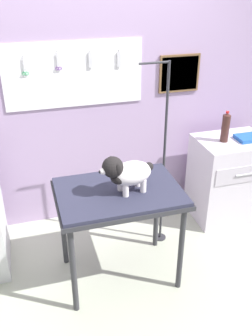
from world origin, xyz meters
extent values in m
cube|color=#A8AE99|center=(0.00, 0.00, -0.02)|extent=(4.40, 4.00, 0.04)
cube|color=#A78CB5|center=(0.00, 1.28, 1.15)|extent=(4.00, 0.06, 2.30)
cube|color=white|center=(-0.17, 1.24, 1.47)|extent=(1.22, 0.02, 0.57)
cylinder|color=gray|center=(-0.58, 1.23, 1.65)|extent=(0.01, 0.02, 0.01)
cube|color=silver|center=(-0.59, 1.22, 1.58)|extent=(0.01, 0.00, 0.11)
cube|color=silver|center=(-0.58, 1.22, 1.58)|extent=(0.01, 0.00, 0.11)
torus|color=#39A362|center=(-0.60, 1.22, 1.51)|extent=(0.03, 0.01, 0.03)
torus|color=#39A362|center=(-0.57, 1.22, 1.51)|extent=(0.03, 0.01, 0.03)
cylinder|color=gray|center=(-0.31, 1.23, 1.67)|extent=(0.01, 0.02, 0.01)
cube|color=silver|center=(-0.31, 1.22, 1.60)|extent=(0.01, 0.00, 0.11)
cube|color=silver|center=(-0.30, 1.22, 1.60)|extent=(0.01, 0.00, 0.11)
torus|color=#6D3C90|center=(-0.32, 1.22, 1.53)|extent=(0.03, 0.01, 0.03)
torus|color=#6D3C90|center=(-0.29, 1.22, 1.53)|extent=(0.03, 0.01, 0.03)
cylinder|color=gray|center=(-0.03, 1.23, 1.66)|extent=(0.01, 0.02, 0.01)
cube|color=silver|center=(-0.03, 1.22, 1.59)|extent=(0.03, 0.01, 0.13)
cylinder|color=gray|center=(0.23, 1.23, 1.65)|extent=(0.01, 0.02, 0.01)
cube|color=silver|center=(0.23, 1.22, 1.58)|extent=(0.03, 0.01, 0.13)
cube|color=brown|center=(0.82, 1.24, 1.41)|extent=(0.40, 0.02, 0.35)
cube|color=#A48549|center=(0.82, 1.23, 1.41)|extent=(0.36, 0.01, 0.31)
cylinder|color=#2D2D33|center=(-0.45, 0.02, 0.38)|extent=(0.04, 0.04, 0.76)
cylinder|color=#2D2D33|center=(0.38, 0.02, 0.38)|extent=(0.04, 0.04, 0.76)
cylinder|color=#2D2D33|center=(-0.45, 0.56, 0.38)|extent=(0.04, 0.04, 0.76)
cylinder|color=#2D2D33|center=(0.38, 0.56, 0.38)|extent=(0.04, 0.04, 0.76)
cube|color=#2D2D33|center=(-0.03, 0.29, 0.78)|extent=(0.95, 0.66, 0.03)
cube|color=#2A2B3E|center=(-0.03, 0.29, 0.81)|extent=(0.92, 0.64, 0.03)
cylinder|color=#2D2D33|center=(0.46, 0.64, 0.01)|extent=(0.11, 0.11, 0.01)
cylinder|color=#2D2D33|center=(0.46, 0.64, 0.84)|extent=(0.02, 0.02, 1.67)
cylinder|color=#2D2D33|center=(0.34, 0.64, 1.66)|extent=(0.24, 0.02, 0.02)
cylinder|color=white|center=(-0.01, 0.20, 0.88)|extent=(0.04, 0.04, 0.10)
cylinder|color=white|center=(-0.02, 0.29, 0.88)|extent=(0.04, 0.04, 0.10)
cylinder|color=white|center=(0.13, 0.22, 0.88)|extent=(0.04, 0.04, 0.10)
cylinder|color=white|center=(0.12, 0.31, 0.88)|extent=(0.04, 0.04, 0.10)
ellipsoid|color=white|center=(0.05, 0.25, 0.98)|extent=(0.33, 0.24, 0.17)
ellipsoid|color=black|center=(-0.06, 0.23, 0.97)|extent=(0.13, 0.15, 0.10)
sphere|color=black|center=(-0.10, 0.23, 1.06)|extent=(0.15, 0.15, 0.15)
ellipsoid|color=white|center=(-0.16, 0.22, 1.04)|extent=(0.08, 0.07, 0.05)
sphere|color=black|center=(-0.19, 0.21, 1.04)|extent=(0.02, 0.02, 0.02)
ellipsoid|color=black|center=(-0.07, 0.17, 1.07)|extent=(0.05, 0.04, 0.08)
ellipsoid|color=black|center=(-0.09, 0.30, 1.07)|extent=(0.05, 0.04, 0.08)
sphere|color=black|center=(0.19, 0.27, 1.00)|extent=(0.07, 0.07, 0.07)
cube|color=silver|center=(1.25, 0.84, 0.42)|extent=(0.68, 0.52, 0.84)
cube|color=#BCB3C2|center=(1.25, 0.58, 0.61)|extent=(0.60, 0.01, 0.17)
cylinder|color=#99999E|center=(1.25, 0.57, 0.61)|extent=(0.20, 0.02, 0.02)
cylinder|color=#432520|center=(1.14, 0.84, 0.97)|extent=(0.07, 0.07, 0.26)
cone|color=#432520|center=(1.14, 0.84, 1.11)|extent=(0.07, 0.07, 0.02)
cylinder|color=red|center=(1.14, 0.84, 1.13)|extent=(0.03, 0.03, 0.02)
cube|color=blue|center=(1.39, 0.81, 0.86)|extent=(0.24, 0.18, 0.04)
camera|label=1|loc=(-0.65, -2.01, 2.29)|focal=40.11mm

